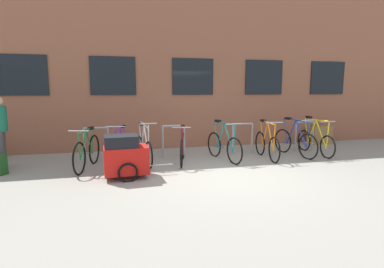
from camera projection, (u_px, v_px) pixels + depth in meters
The scene contains 14 objects.
ground_plane at pixel (227, 174), 6.56m from camera, with size 42.00×42.00×0.00m, color gray.
storefront_building at pixel (174, 72), 12.37m from camera, with size 28.00×6.51×5.12m.
bike_rack at pixel (209, 136), 8.34m from camera, with size 6.64×0.05×0.89m.
bicycle_orange at pixel (267, 144), 8.03m from camera, with size 0.44×1.65×1.05m.
bicycle_maroon at pixel (182, 148), 7.58m from camera, with size 0.54×1.62×0.98m.
bicycle_white at pixel (144, 149), 7.49m from camera, with size 0.44×1.59×1.08m.
bicycle_purple at pixel (121, 150), 7.34m from camera, with size 0.51×1.69×1.03m.
bicycle_blue at pixel (295, 142), 8.39m from camera, with size 0.47×1.68×1.06m.
bicycle_green at pixel (87, 152), 7.01m from camera, with size 0.54×1.71×0.98m.
bicycle_yellow at pixel (315, 141), 8.59m from camera, with size 0.44×1.73×1.08m.
bicycle_teal at pixel (224, 145), 7.85m from camera, with size 0.52×1.66×1.05m.
bike_trailer at pixel (125, 156), 6.25m from camera, with size 1.47×0.73×0.92m.
person_browsing at pixel (0, 127), 6.90m from camera, with size 0.32×0.36×1.68m.
planter_box at pixel (320, 135), 10.26m from camera, with size 0.70×0.44×0.60m, color olive.
Camera 1 is at (-2.22, -6.01, 1.84)m, focal length 28.07 mm.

